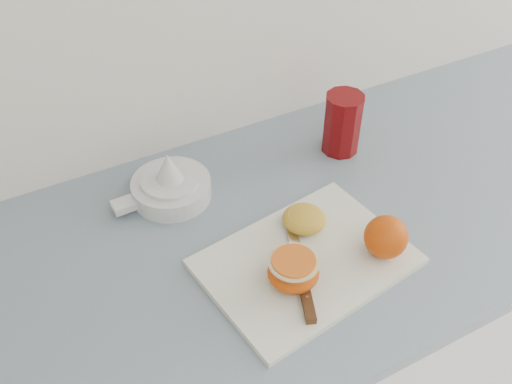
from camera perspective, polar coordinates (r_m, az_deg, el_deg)
counter at (r=1.41m, az=6.05°, el=-14.43°), size 2.42×0.64×0.89m
cutting_board at (r=0.96m, az=5.02°, el=-6.95°), size 0.37×0.28×0.01m
whole_orange at (r=0.96m, az=12.86°, el=-4.41°), size 0.07×0.07×0.07m
half_orange at (r=0.91m, az=3.74°, el=-7.87°), size 0.08×0.08×0.05m
squeezed_shell at (r=1.00m, az=4.83°, el=-2.67°), size 0.08×0.08×0.03m
paring_knife at (r=0.91m, az=4.91°, el=-9.77°), size 0.09×0.19×0.01m
citrus_juicer at (r=1.07m, az=-8.59°, el=0.66°), size 0.19×0.15×0.10m
red_tumbler at (r=1.17m, az=8.60°, el=6.60°), size 0.08×0.08×0.13m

